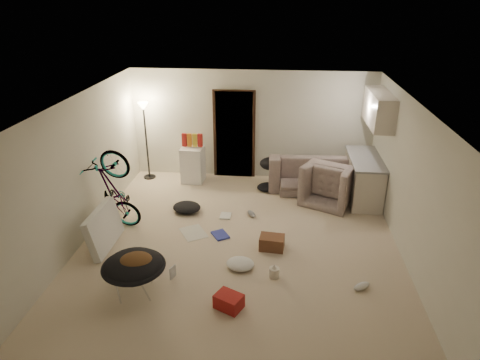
# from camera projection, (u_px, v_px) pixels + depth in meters

# --- Properties ---
(floor) EXTENTS (5.50, 6.00, 0.02)m
(floor) POSITION_uv_depth(u_px,v_px,m) (239.00, 243.00, 7.57)
(floor) COLOR beige
(floor) RESTS_ON ground
(ceiling) EXTENTS (5.50, 6.00, 0.02)m
(ceiling) POSITION_uv_depth(u_px,v_px,m) (239.00, 102.00, 6.54)
(ceiling) COLOR white
(ceiling) RESTS_ON wall_back
(wall_back) EXTENTS (5.50, 0.02, 2.50)m
(wall_back) POSITION_uv_depth(u_px,v_px,m) (252.00, 125.00, 9.79)
(wall_back) COLOR beige
(wall_back) RESTS_ON floor
(wall_front) EXTENTS (5.50, 0.02, 2.50)m
(wall_front) POSITION_uv_depth(u_px,v_px,m) (211.00, 296.00, 4.32)
(wall_front) COLOR beige
(wall_front) RESTS_ON floor
(wall_left) EXTENTS (0.02, 6.00, 2.50)m
(wall_left) POSITION_uv_depth(u_px,v_px,m) (78.00, 171.00, 7.29)
(wall_left) COLOR beige
(wall_left) RESTS_ON floor
(wall_right) EXTENTS (0.02, 6.00, 2.50)m
(wall_right) POSITION_uv_depth(u_px,v_px,m) (411.00, 184.00, 6.82)
(wall_right) COLOR beige
(wall_right) RESTS_ON floor
(doorway) EXTENTS (0.85, 0.10, 2.04)m
(doorway) POSITION_uv_depth(u_px,v_px,m) (234.00, 135.00, 9.88)
(doorway) COLOR black
(doorway) RESTS_ON floor
(door_trim) EXTENTS (0.97, 0.04, 2.10)m
(door_trim) POSITION_uv_depth(u_px,v_px,m) (234.00, 135.00, 9.86)
(door_trim) COLOR black
(door_trim) RESTS_ON floor
(floor_lamp) EXTENTS (0.28, 0.28, 1.81)m
(floor_lamp) POSITION_uv_depth(u_px,v_px,m) (145.00, 124.00, 9.65)
(floor_lamp) COLOR black
(floor_lamp) RESTS_ON floor
(kitchen_counter) EXTENTS (0.60, 1.50, 0.88)m
(kitchen_counter) POSITION_uv_depth(u_px,v_px,m) (363.00, 179.00, 8.99)
(kitchen_counter) COLOR beige
(kitchen_counter) RESTS_ON floor
(counter_top) EXTENTS (0.64, 1.54, 0.04)m
(counter_top) POSITION_uv_depth(u_px,v_px,m) (366.00, 159.00, 8.81)
(counter_top) COLOR gray
(counter_top) RESTS_ON kitchen_counter
(kitchen_uppers) EXTENTS (0.38, 1.40, 0.65)m
(kitchen_uppers) POSITION_uv_depth(u_px,v_px,m) (379.00, 109.00, 8.37)
(kitchen_uppers) COLOR beige
(kitchen_uppers) RESTS_ON wall_right
(sofa) EXTENTS (2.08, 0.89, 0.60)m
(sofa) POSITION_uv_depth(u_px,v_px,m) (314.00, 175.00, 9.54)
(sofa) COLOR #393F38
(sofa) RESTS_ON floor
(armchair) EXTENTS (1.27, 1.21, 0.64)m
(armchair) POSITION_uv_depth(u_px,v_px,m) (332.00, 186.00, 8.97)
(armchair) COLOR #393F38
(armchair) RESTS_ON floor
(bicycle) EXTENTS (1.73, 0.96, 0.95)m
(bicycle) POSITION_uv_depth(u_px,v_px,m) (116.00, 207.00, 7.85)
(bicycle) COLOR black
(bicycle) RESTS_ON floor
(book_asset) EXTENTS (0.25, 0.22, 0.02)m
(book_asset) POSITION_uv_depth(u_px,v_px,m) (170.00, 280.00, 6.56)
(book_asset) COLOR maroon
(book_asset) RESTS_ON floor
(mini_fridge) EXTENTS (0.51, 0.51, 0.82)m
(mini_fridge) POSITION_uv_depth(u_px,v_px,m) (193.00, 164.00, 9.83)
(mini_fridge) COLOR white
(mini_fridge) RESTS_ON floor
(snack_box_0) EXTENTS (0.11, 0.08, 0.30)m
(snack_box_0) POSITION_uv_depth(u_px,v_px,m) (184.00, 140.00, 9.60)
(snack_box_0) COLOR maroon
(snack_box_0) RESTS_ON mini_fridge
(snack_box_1) EXTENTS (0.10, 0.07, 0.30)m
(snack_box_1) POSITION_uv_depth(u_px,v_px,m) (190.00, 140.00, 9.59)
(snack_box_1) COLOR orange
(snack_box_1) RESTS_ON mini_fridge
(snack_box_2) EXTENTS (0.10, 0.07, 0.30)m
(snack_box_2) POSITION_uv_depth(u_px,v_px,m) (195.00, 140.00, 9.58)
(snack_box_2) COLOR gold
(snack_box_2) RESTS_ON mini_fridge
(snack_box_3) EXTENTS (0.11, 0.09, 0.30)m
(snack_box_3) POSITION_uv_depth(u_px,v_px,m) (200.00, 140.00, 9.57)
(snack_box_3) COLOR maroon
(snack_box_3) RESTS_ON mini_fridge
(saucer_chair) EXTENTS (0.91, 0.91, 0.65)m
(saucer_chair) POSITION_uv_depth(u_px,v_px,m) (134.00, 271.00, 6.14)
(saucer_chair) COLOR silver
(saucer_chair) RESTS_ON floor
(hoodie) EXTENTS (0.58, 0.53, 0.22)m
(hoodie) POSITION_uv_depth(u_px,v_px,m) (136.00, 261.00, 6.03)
(hoodie) COLOR #56371D
(hoodie) RESTS_ON saucer_chair
(sofa_drape) EXTENTS (0.60, 0.52, 0.28)m
(sofa_drape) POSITION_uv_depth(u_px,v_px,m) (272.00, 164.00, 9.53)
(sofa_drape) COLOR black
(sofa_drape) RESTS_ON sofa
(tv_box) EXTENTS (0.29, 1.08, 0.72)m
(tv_box) POSITION_uv_depth(u_px,v_px,m) (104.00, 228.00, 7.31)
(tv_box) COLOR silver
(tv_box) RESTS_ON floor
(drink_case_a) EXTENTS (0.44, 0.34, 0.24)m
(drink_case_a) POSITION_uv_depth(u_px,v_px,m) (272.00, 243.00, 7.33)
(drink_case_a) COLOR brown
(drink_case_a) RESTS_ON floor
(drink_case_b) EXTENTS (0.45, 0.41, 0.21)m
(drink_case_b) POSITION_uv_depth(u_px,v_px,m) (229.00, 301.00, 5.96)
(drink_case_b) COLOR maroon
(drink_case_b) RESTS_ON floor
(juicer) EXTENTS (0.16, 0.16, 0.23)m
(juicer) POSITION_uv_depth(u_px,v_px,m) (274.00, 272.00, 6.61)
(juicer) COLOR beige
(juicer) RESTS_ON floor
(newspaper) EXTENTS (0.62, 0.66, 0.01)m
(newspaper) POSITION_uv_depth(u_px,v_px,m) (193.00, 233.00, 7.85)
(newspaper) COLOR beige
(newspaper) RESTS_ON floor
(book_blue) EXTENTS (0.38, 0.41, 0.03)m
(book_blue) POSITION_uv_depth(u_px,v_px,m) (220.00, 235.00, 7.75)
(book_blue) COLOR #2A3399
(book_blue) RESTS_ON floor
(book_white) EXTENTS (0.21, 0.27, 0.02)m
(book_white) POSITION_uv_depth(u_px,v_px,m) (226.00, 216.00, 8.42)
(book_white) COLOR silver
(book_white) RESTS_ON floor
(shoe_1) EXTENTS (0.23, 0.28, 0.10)m
(shoe_1) POSITION_uv_depth(u_px,v_px,m) (252.00, 214.00, 8.41)
(shoe_1) COLOR slate
(shoe_1) RESTS_ON floor
(shoe_2) EXTENTS (0.11, 0.25, 0.09)m
(shoe_2) POSITION_uv_depth(u_px,v_px,m) (159.00, 267.00, 6.79)
(shoe_2) COLOR #2A3399
(shoe_2) RESTS_ON floor
(shoe_4) EXTENTS (0.31, 0.26, 0.11)m
(shoe_4) POSITION_uv_depth(u_px,v_px,m) (362.00, 286.00, 6.35)
(shoe_4) COLOR white
(shoe_4) RESTS_ON floor
(clothes_lump_a) EXTENTS (0.64, 0.57, 0.18)m
(clothes_lump_a) POSITION_uv_depth(u_px,v_px,m) (187.00, 207.00, 8.58)
(clothes_lump_a) COLOR black
(clothes_lump_a) RESTS_ON floor
(clothes_lump_b) EXTENTS (0.61, 0.60, 0.14)m
(clothes_lump_b) POSITION_uv_depth(u_px,v_px,m) (267.00, 187.00, 9.51)
(clothes_lump_b) COLOR black
(clothes_lump_b) RESTS_ON floor
(clothes_lump_c) EXTENTS (0.51, 0.45, 0.14)m
(clothes_lump_c) POSITION_uv_depth(u_px,v_px,m) (240.00, 264.00, 6.84)
(clothes_lump_c) COLOR silver
(clothes_lump_c) RESTS_ON floor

